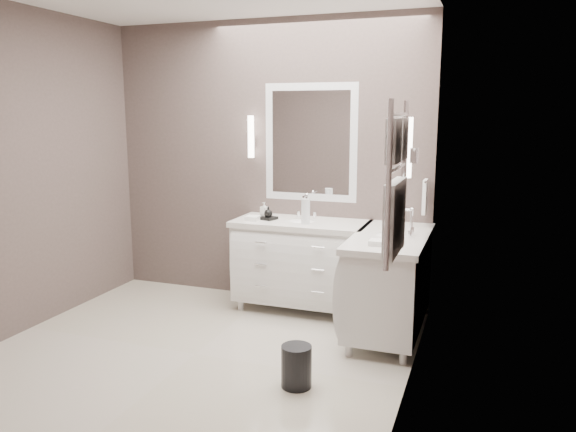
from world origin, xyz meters
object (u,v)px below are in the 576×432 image
(vanity_back, at_px, (301,259))
(towel_ladder, at_px, (396,191))
(waste_bin, at_px, (296,366))
(vanity_right, at_px, (389,278))

(vanity_back, distance_m, towel_ladder, 2.16)
(waste_bin, bearing_deg, towel_ladder, -14.93)
(vanity_right, relative_size, towel_ladder, 1.38)
(towel_ladder, bearing_deg, vanity_right, 99.84)
(vanity_right, xyz_separation_m, towel_ladder, (0.23, -1.30, 0.91))
(vanity_right, bearing_deg, waste_bin, -110.67)
(towel_ladder, xyz_separation_m, waste_bin, (-0.65, 0.17, -1.25))
(vanity_back, distance_m, waste_bin, 1.56)
(vanity_right, height_order, towel_ladder, towel_ladder)
(vanity_back, relative_size, waste_bin, 4.28)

